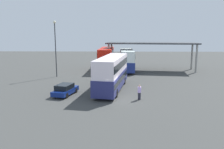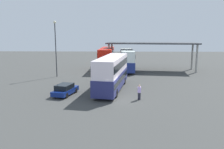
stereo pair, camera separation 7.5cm
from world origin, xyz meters
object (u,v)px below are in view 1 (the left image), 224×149
double_decker_main (112,72)px  double_decker_near_canopy (106,58)px  lamppost_tall (55,43)px  pedestrian_waiting (139,92)px  double_decker_mid_row (127,59)px  parked_hatchback (65,90)px

double_decker_main → double_decker_near_canopy: (-1.58, 17.02, 0.02)m
double_decker_near_canopy → double_decker_main: bearing=-173.1°
double_decker_main → lamppost_tall: (-9.66, 8.76, 3.36)m
double_decker_main → pedestrian_waiting: size_ratio=6.99×
double_decker_near_canopy → double_decker_mid_row: double_decker_near_canopy is taller
double_decker_mid_row → pedestrian_waiting: size_ratio=6.27×
lamppost_tall → pedestrian_waiting: lamppost_tall is taller
double_decker_main → double_decker_near_canopy: bearing=14.4°
double_decker_main → double_decker_mid_row: 15.90m
parked_hatchback → double_decker_near_canopy: 20.40m
pedestrian_waiting → lamppost_tall: bearing=-134.1°
lamppost_tall → parked_hatchback: bearing=-70.4°
parked_hatchback → double_decker_mid_row: double_decker_mid_row is taller
lamppost_tall → pedestrian_waiting: 19.16m
double_decker_main → pedestrian_waiting: bearing=-136.7°
parked_hatchback → double_decker_near_canopy: size_ratio=0.37×
double_decker_main → pedestrian_waiting: (3.15, -4.63, -1.53)m
pedestrian_waiting → double_decker_main: bearing=-143.6°
double_decker_main → lamppost_tall: 13.46m
double_decker_main → parked_hatchback: double_decker_main is taller
parked_hatchback → lamppost_tall: (-4.15, 11.68, 5.05)m
parked_hatchback → pedestrian_waiting: size_ratio=2.57×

